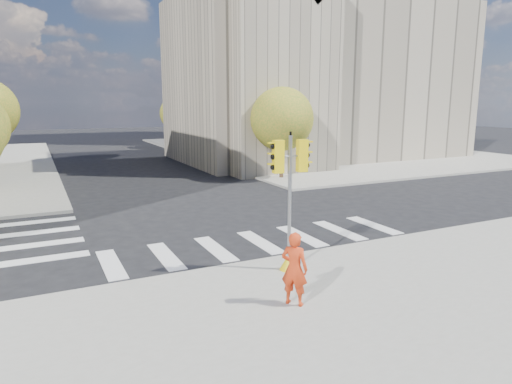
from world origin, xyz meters
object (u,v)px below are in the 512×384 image
lamp_far (199,108)px  lamp_near (261,110)px  traffic_signal (289,214)px  photographer (294,269)px

lamp_far → lamp_near: bearing=-90.0°
lamp_near → traffic_signal: (-8.76, -19.27, -2.68)m
lamp_near → photographer: lamp_near is taller
traffic_signal → photographer: (-1.09, -2.14, -0.81)m
lamp_near → traffic_signal: 21.34m
lamp_far → photographer: 36.92m
lamp_far → photographer: (-9.86, -35.41, -3.49)m
lamp_near → photographer: 23.83m
lamp_near → photographer: (-9.86, -21.41, -3.49)m
lamp_near → traffic_signal: size_ratio=1.94×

